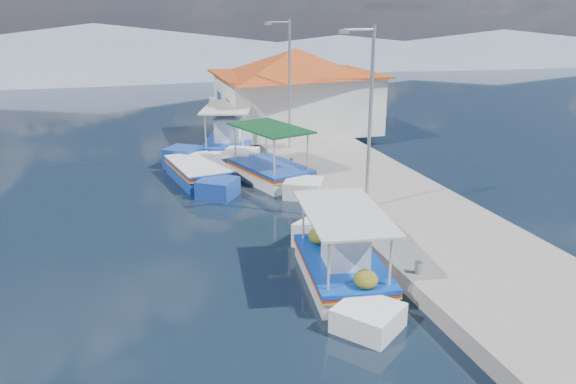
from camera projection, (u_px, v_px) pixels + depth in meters
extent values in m
plane|color=black|center=(248.00, 261.00, 16.44)|extent=(160.00, 160.00, 0.00)
cube|color=gray|center=(355.00, 179.00, 23.44)|extent=(5.00, 44.00, 0.50)
cylinder|color=#A5A8AD|center=(418.00, 267.00, 14.55)|extent=(0.20, 0.20, 0.30)
cylinder|color=#A5A8AD|center=(344.00, 205.00, 19.10)|extent=(0.20, 0.20, 0.30)
cylinder|color=#A5A8AD|center=(292.00, 161.00, 24.56)|extent=(0.20, 0.20, 0.30)
cylinder|color=#A5A8AD|center=(259.00, 133.00, 30.01)|extent=(0.20, 0.20, 0.30)
cube|color=white|center=(342.00, 275.00, 15.17)|extent=(2.36, 3.95, 0.82)
cube|color=white|center=(302.00, 239.00, 17.28)|extent=(1.91, 1.91, 0.90)
cube|color=white|center=(393.00, 318.00, 13.09)|extent=(1.86, 1.86, 0.77)
cube|color=#0C3BA7|center=(342.00, 262.00, 15.05)|extent=(2.44, 4.07, 0.05)
cube|color=#B92B0F|center=(342.00, 264.00, 15.07)|extent=(2.44, 4.07, 0.04)
cube|color=#F3A71B|center=(342.00, 266.00, 15.09)|extent=(2.44, 4.07, 0.03)
cube|color=#0C3BA7|center=(342.00, 260.00, 15.03)|extent=(2.45, 4.03, 0.04)
cube|color=brown|center=(342.00, 261.00, 15.04)|extent=(2.20, 3.86, 0.04)
cube|color=white|center=(348.00, 248.00, 14.67)|extent=(1.18, 1.25, 0.95)
cube|color=silver|center=(348.00, 231.00, 14.52)|extent=(1.28, 1.34, 0.05)
cylinder|color=beige|center=(292.00, 221.00, 15.89)|extent=(0.06, 0.06, 1.38)
cylinder|color=beige|center=(339.00, 214.00, 16.48)|extent=(0.06, 0.06, 1.38)
cylinder|color=beige|center=(348.00, 266.00, 13.17)|extent=(0.06, 0.06, 1.38)
cylinder|color=beige|center=(402.00, 255.00, 13.76)|extent=(0.06, 0.06, 1.38)
cube|color=silver|center=(344.00, 212.00, 14.61)|extent=(2.46, 3.96, 0.06)
ellipsoid|color=#4F5015|center=(311.00, 238.00, 15.87)|extent=(0.65, 0.72, 0.49)
ellipsoid|color=#4F5015|center=(323.00, 231.00, 16.49)|extent=(0.55, 0.61, 0.41)
ellipsoid|color=#4F5015|center=(380.00, 276.00, 13.70)|extent=(0.59, 0.64, 0.44)
sphere|color=#FE6108|center=(361.00, 227.00, 15.62)|extent=(0.34, 0.34, 0.34)
cube|color=white|center=(270.00, 176.00, 23.87)|extent=(2.99, 4.12, 0.94)
cube|color=white|center=(272.00, 158.00, 26.19)|extent=(1.93, 1.93, 1.04)
cube|color=white|center=(268.00, 194.00, 21.59)|extent=(1.88, 1.88, 0.89)
cube|color=#0C3BA7|center=(270.00, 166.00, 23.74)|extent=(3.08, 4.24, 0.06)
cube|color=#B92B0F|center=(270.00, 168.00, 23.76)|extent=(3.08, 4.24, 0.05)
cube|color=#F3A71B|center=(270.00, 170.00, 23.78)|extent=(3.08, 4.24, 0.04)
cube|color=#1A3F9F|center=(270.00, 165.00, 23.71)|extent=(3.09, 4.21, 0.05)
cube|color=brown|center=(270.00, 165.00, 23.72)|extent=(2.82, 4.00, 0.05)
cylinder|color=beige|center=(253.00, 138.00, 24.96)|extent=(0.07, 0.07, 1.59)
cylinder|color=beige|center=(289.00, 139.00, 24.94)|extent=(0.07, 0.07, 1.59)
cylinder|color=beige|center=(248.00, 156.00, 22.01)|extent=(0.07, 0.07, 1.59)
cylinder|color=beige|center=(289.00, 156.00, 22.00)|extent=(0.07, 0.07, 1.59)
cube|color=#0D411E|center=(270.00, 128.00, 23.23)|extent=(3.09, 4.15, 0.07)
cube|color=#1A3F9F|center=(199.00, 176.00, 23.91)|extent=(2.47, 3.88, 1.01)
cube|color=#1A3F9F|center=(200.00, 158.00, 26.15)|extent=(1.92, 1.92, 1.11)
cube|color=#1A3F9F|center=(198.00, 193.00, 21.70)|extent=(1.87, 1.87, 0.96)
cube|color=#0C3BA7|center=(199.00, 165.00, 23.76)|extent=(2.54, 4.00, 0.06)
cube|color=#B92B0F|center=(199.00, 167.00, 23.79)|extent=(2.54, 4.00, 0.05)
cube|color=#F3A71B|center=(199.00, 169.00, 23.81)|extent=(2.54, 4.00, 0.04)
cube|color=white|center=(199.00, 163.00, 23.74)|extent=(2.56, 3.96, 0.05)
cube|color=brown|center=(199.00, 164.00, 23.75)|extent=(2.31, 3.78, 0.05)
cube|color=white|center=(230.00, 150.00, 28.25)|extent=(3.36, 4.60, 0.97)
cube|color=white|center=(204.00, 137.00, 30.34)|extent=(2.08, 2.08, 1.08)
cube|color=white|center=(258.00, 161.00, 26.18)|extent=(2.02, 2.02, 0.92)
cube|color=#0C3BA7|center=(229.00, 141.00, 28.11)|extent=(3.46, 4.74, 0.06)
cube|color=#B92B0F|center=(229.00, 142.00, 28.13)|extent=(3.46, 4.74, 0.05)
cube|color=#F3A71B|center=(229.00, 144.00, 28.15)|extent=(3.46, 4.74, 0.04)
cube|color=#0C3BA7|center=(229.00, 139.00, 28.08)|extent=(3.47, 4.71, 0.05)
cube|color=brown|center=(229.00, 140.00, 28.09)|extent=(3.17, 4.47, 0.05)
cube|color=white|center=(232.00, 130.00, 27.68)|extent=(1.55, 1.64, 1.13)
cube|color=silver|center=(232.00, 118.00, 27.50)|extent=(1.68, 1.77, 0.06)
cylinder|color=beige|center=(197.00, 120.00, 28.71)|extent=(0.07, 0.07, 1.64)
cylinder|color=beige|center=(227.00, 117.00, 29.66)|extent=(0.07, 0.07, 1.64)
cylinder|color=beige|center=(231.00, 132.00, 26.02)|extent=(0.07, 0.07, 1.64)
cylinder|color=beige|center=(263.00, 128.00, 26.97)|extent=(0.07, 0.07, 1.64)
cube|color=silver|center=(228.00, 107.00, 27.58)|extent=(3.46, 4.64, 0.07)
cube|color=white|center=(296.00, 102.00, 31.16)|extent=(8.00, 6.00, 3.00)
cube|color=#AB4817|center=(296.00, 74.00, 30.68)|extent=(8.64, 6.48, 0.10)
pyramid|color=#AB4817|center=(296.00, 62.00, 30.47)|extent=(10.49, 10.49, 1.40)
cube|color=brown|center=(229.00, 119.00, 29.32)|extent=(0.06, 1.00, 2.00)
cube|color=#0C3BA7|center=(220.00, 100.00, 31.40)|extent=(0.06, 1.20, 0.90)
cylinder|color=#A5A8AD|center=(370.00, 120.00, 18.43)|extent=(0.12, 0.12, 6.00)
cylinder|color=#A5A8AD|center=(359.00, 30.00, 17.40)|extent=(1.00, 0.08, 0.08)
cube|color=#A5A8AD|center=(344.00, 31.00, 17.28)|extent=(0.30, 0.14, 0.14)
cylinder|color=#A5A8AD|center=(289.00, 85.00, 26.62)|extent=(0.12, 0.12, 6.00)
cylinder|color=#A5A8AD|center=(279.00, 22.00, 25.59)|extent=(1.00, 0.08, 0.08)
cube|color=#A5A8AD|center=(268.00, 23.00, 25.47)|extent=(0.30, 0.14, 0.14)
cone|color=slate|center=(96.00, 48.00, 65.23)|extent=(96.00, 96.00, 5.50)
cone|color=slate|center=(339.00, 50.00, 73.74)|extent=(76.80, 76.80, 3.80)
cone|color=slate|center=(502.00, 45.00, 80.54)|extent=(89.60, 89.60, 4.20)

